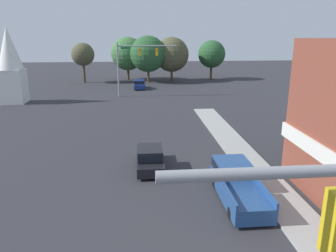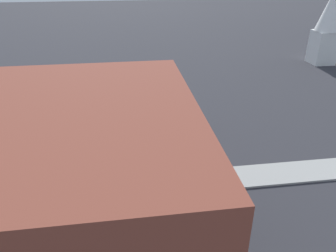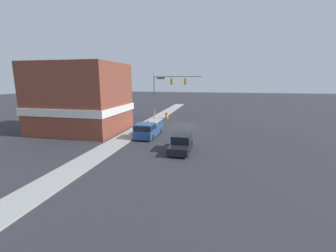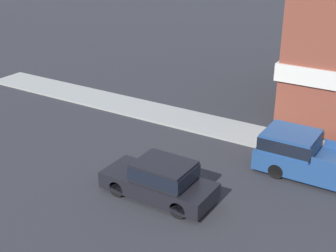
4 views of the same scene
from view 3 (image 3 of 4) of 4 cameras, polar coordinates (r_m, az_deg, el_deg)
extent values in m
plane|color=#2D2D33|center=(34.19, 4.08, 0.13)|extent=(200.00, 200.00, 0.00)
cube|color=#9E9E99|center=(35.43, -5.07, 0.63)|extent=(2.40, 60.00, 0.14)
cylinder|color=gray|center=(39.65, -3.51, 7.46)|extent=(0.22, 0.22, 7.90)
cylinder|color=gray|center=(38.64, 2.35, 12.48)|extent=(8.10, 0.18, 0.18)
cube|color=gold|center=(38.81, 0.94, 11.21)|extent=(0.36, 0.36, 1.05)
sphere|color=yellow|center=(39.01, 1.00, 11.67)|extent=(0.22, 0.22, 0.22)
cube|color=gold|center=(38.42, 4.36, 11.18)|extent=(0.36, 0.36, 1.05)
sphere|color=yellow|center=(38.62, 4.41, 11.64)|extent=(0.22, 0.22, 0.22)
cube|color=#196B38|center=(39.24, -1.84, 12.05)|extent=(1.40, 0.04, 0.30)
cylinder|color=black|center=(20.29, 4.95, -6.86)|extent=(0.22, 0.66, 0.66)
cylinder|color=black|center=(20.55, 0.46, -6.58)|extent=(0.22, 0.66, 0.66)
cylinder|color=black|center=(22.96, 5.88, -4.70)|extent=(0.22, 0.66, 0.66)
cylinder|color=black|center=(23.18, 1.91, -4.48)|extent=(0.22, 0.66, 0.66)
cube|color=black|center=(21.67, 3.33, -5.12)|extent=(1.83, 4.52, 0.67)
cube|color=black|center=(21.74, 3.47, -3.15)|extent=(1.69, 2.17, 0.73)
cube|color=black|center=(21.74, 3.47, -3.15)|extent=(1.70, 2.26, 0.51)
cylinder|color=black|center=(25.78, -4.02, -2.86)|extent=(0.22, 0.66, 0.66)
cylinder|color=black|center=(26.36, -7.97, -2.62)|extent=(0.22, 0.66, 0.66)
cylinder|color=black|center=(29.12, -2.03, -1.17)|extent=(0.22, 0.66, 0.66)
cylinder|color=black|center=(29.64, -5.58, -1.00)|extent=(0.22, 0.66, 0.66)
cube|color=navy|center=(27.64, -4.86, -1.31)|extent=(2.11, 5.75, 0.85)
cube|color=navy|center=(26.00, -5.93, -0.30)|extent=(2.01, 2.19, 0.79)
cube|color=black|center=(26.00, -5.93, -0.30)|extent=(2.03, 2.27, 0.55)
cube|color=navy|center=(28.42, -2.22, 0.31)|extent=(0.12, 3.27, 0.35)
cube|color=navy|center=(28.98, -6.04, 0.48)|extent=(0.12, 3.27, 0.35)
cylinder|color=orange|center=(39.94, -0.33, 2.61)|extent=(0.54, 0.54, 1.11)
cylinder|color=white|center=(39.93, -0.33, 2.69)|extent=(0.56, 0.56, 0.20)
cube|color=brown|center=(31.92, -21.28, 6.65)|extent=(10.80, 9.14, 8.90)
cube|color=silver|center=(32.04, -21.10, 4.16)|extent=(11.10, 9.44, 0.90)
camera|label=1|loc=(42.17, 9.25, 14.79)|focal=35.00mm
camera|label=2|loc=(37.67, -38.19, 19.38)|focal=35.00mm
camera|label=4|loc=(31.06, 32.52, 15.76)|focal=50.00mm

